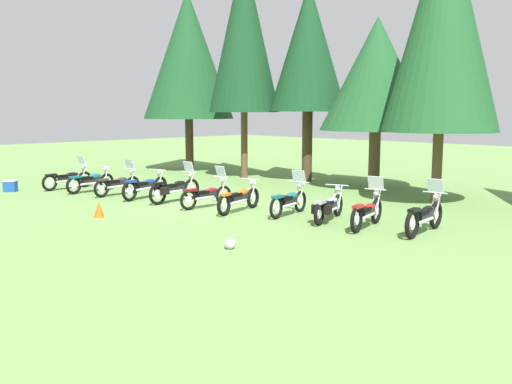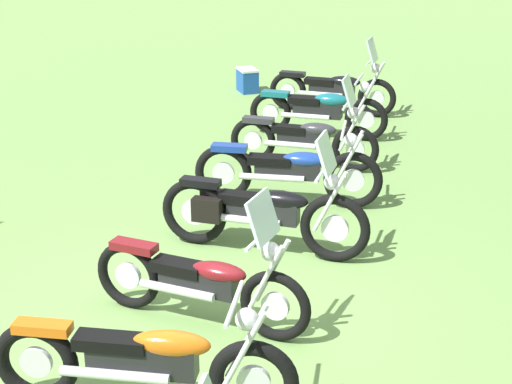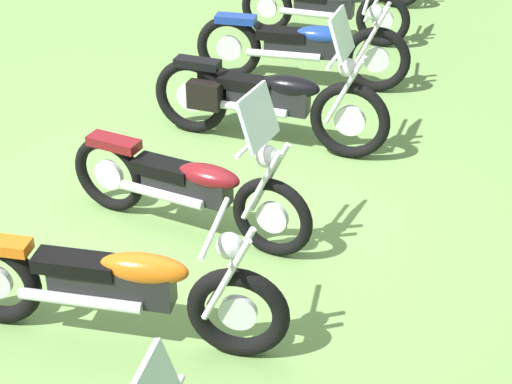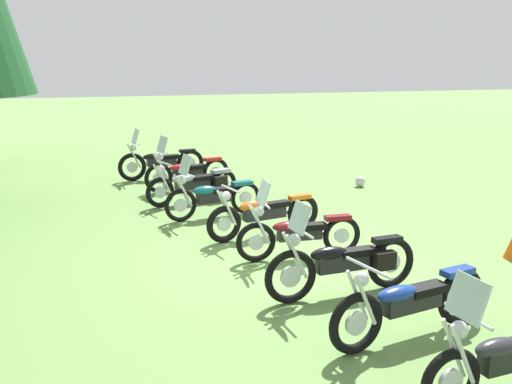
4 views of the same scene
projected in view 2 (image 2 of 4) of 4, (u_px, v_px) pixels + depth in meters
ground_plane at (220, 320)px, 7.57m from camera, size 80.00×80.00×0.00m
motorcycle_0 at (334, 88)px, 14.21m from camera, size 0.71×2.26×1.34m
motorcycle_1 at (319, 110)px, 12.88m from camera, size 0.77×2.22×0.99m
motorcycle_2 at (306, 138)px, 11.48m from camera, size 0.63×2.14×1.34m
motorcycle_3 at (289, 170)px, 10.15m from camera, size 0.86×2.32×1.02m
motorcycle_4 at (261, 211)px, 8.82m from camera, size 0.75×2.34×1.39m
motorcycle_5 at (202, 280)px, 7.36m from camera, size 0.61×2.16×1.34m
motorcycle_6 at (145, 361)px, 6.13m from camera, size 0.84×2.33×0.99m
picnic_cooler at (247, 80)px, 15.78m from camera, size 0.57×0.56×0.45m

